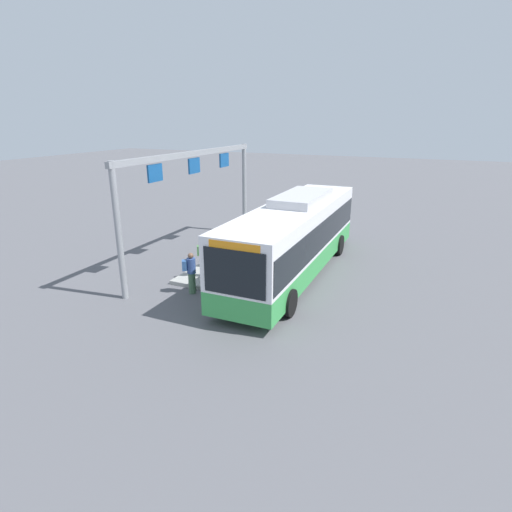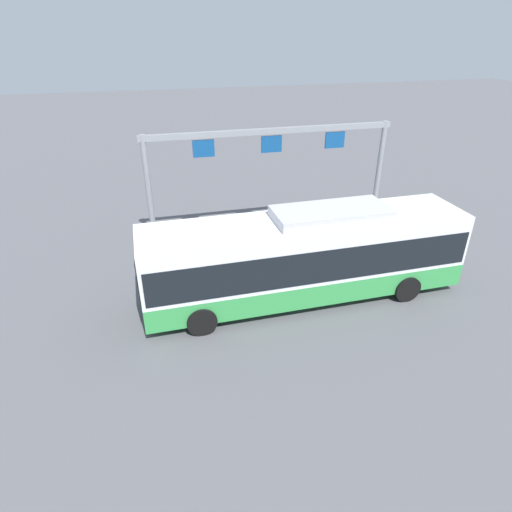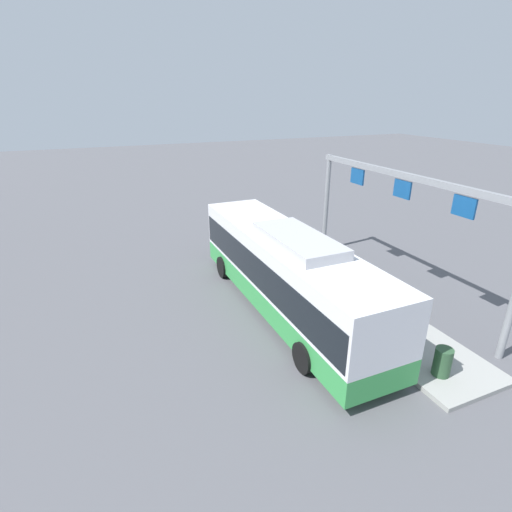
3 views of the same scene
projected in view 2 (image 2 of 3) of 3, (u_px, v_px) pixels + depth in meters
ground_plane at (303, 296)px, 16.21m from camera, size 120.00×120.00×0.00m
platform_curb at (316, 254)px, 19.03m from camera, size 10.00×2.80×0.16m
bus_main at (305, 254)px, 15.35m from camera, size 11.60×2.75×3.46m
person_boarding at (193, 251)px, 17.50m from camera, size 0.54×0.60×1.67m
person_waiting_near at (227, 242)px, 17.92m from camera, size 0.55×0.60×1.67m
person_waiting_mid at (256, 238)px, 18.20m from camera, size 0.51×0.60×1.67m
platform_sign_gantry at (271, 159)px, 18.74m from camera, size 11.04×0.24×5.20m
trash_bin at (401, 238)px, 19.23m from camera, size 0.52×0.52×0.90m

